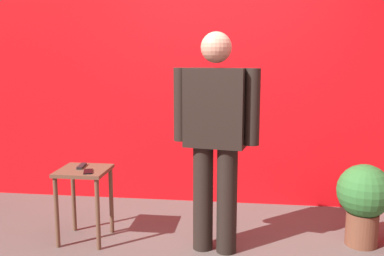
% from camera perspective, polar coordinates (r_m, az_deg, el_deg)
% --- Properties ---
extents(back_wall_red, '(5.96, 0.12, 2.83)m').
position_cam_1_polar(back_wall_red, '(4.51, 5.40, 7.67)').
color(back_wall_red, red).
rests_on(back_wall_red, ground_plane).
extents(standing_person, '(0.69, 0.31, 1.74)m').
position_cam_1_polar(standing_person, '(3.34, 3.14, -0.52)').
color(standing_person, black).
rests_on(standing_person, ground_plane).
extents(side_table, '(0.41, 0.41, 0.63)m').
position_cam_1_polar(side_table, '(3.75, -14.16, -7.29)').
color(side_table, brown).
rests_on(side_table, ground_plane).
extents(cell_phone, '(0.11, 0.16, 0.01)m').
position_cam_1_polar(cell_phone, '(3.60, -13.66, -5.65)').
color(cell_phone, black).
rests_on(cell_phone, side_table).
extents(tv_remote, '(0.06, 0.17, 0.02)m').
position_cam_1_polar(tv_remote, '(3.78, -14.47, -4.92)').
color(tv_remote, black).
rests_on(tv_remote, side_table).
extents(potted_plant, '(0.44, 0.44, 0.69)m').
position_cam_1_polar(potted_plant, '(3.83, 21.90, -8.64)').
color(potted_plant, brown).
rests_on(potted_plant, ground_plane).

